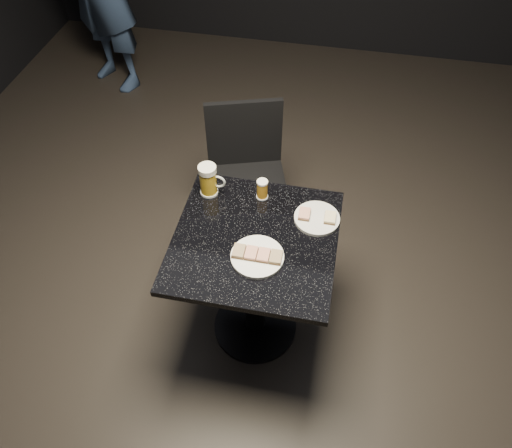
% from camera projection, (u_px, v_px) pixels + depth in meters
% --- Properties ---
extents(floor, '(6.00, 6.00, 0.00)m').
position_uv_depth(floor, '(255.00, 326.00, 2.70)').
color(floor, black).
rests_on(floor, ground).
extents(plate_large, '(0.22, 0.22, 0.01)m').
position_uv_depth(plate_large, '(257.00, 257.00, 2.06)').
color(plate_large, white).
rests_on(plate_large, table).
extents(plate_small, '(0.20, 0.20, 0.01)m').
position_uv_depth(plate_small, '(317.00, 218.00, 2.20)').
color(plate_small, silver).
rests_on(plate_small, table).
extents(table, '(0.70, 0.70, 0.75)m').
position_uv_depth(table, '(255.00, 271.00, 2.32)').
color(table, black).
rests_on(table, floor).
extents(beer_mug, '(0.12, 0.08, 0.16)m').
position_uv_depth(beer_mug, '(209.00, 180.00, 2.26)').
color(beer_mug, silver).
rests_on(beer_mug, table).
extents(beer_tumbler, '(0.06, 0.06, 0.10)m').
position_uv_depth(beer_tumbler, '(262.00, 189.00, 2.26)').
color(beer_tumbler, silver).
rests_on(beer_tumbler, table).
extents(chair, '(0.52, 0.52, 0.88)m').
position_uv_depth(chair, '(247.00, 171.00, 2.77)').
color(chair, black).
rests_on(chair, floor).
extents(canapes_on_plate_large, '(0.21, 0.07, 0.02)m').
position_uv_depth(canapes_on_plate_large, '(257.00, 254.00, 2.05)').
color(canapes_on_plate_large, '#4C3521').
rests_on(canapes_on_plate_large, plate_large).
extents(canapes_on_plate_small, '(0.16, 0.07, 0.02)m').
position_uv_depth(canapes_on_plate_small, '(317.00, 216.00, 2.19)').
color(canapes_on_plate_small, '#4C3521').
rests_on(canapes_on_plate_small, plate_small).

